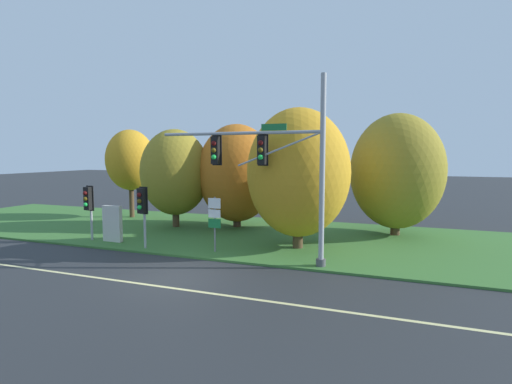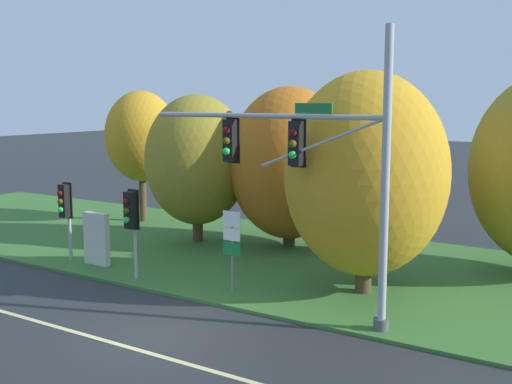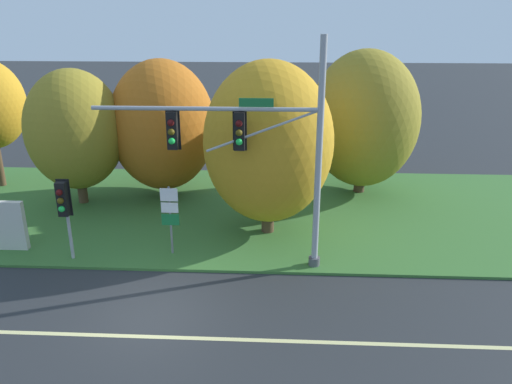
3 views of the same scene
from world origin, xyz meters
name	(u,v)px [view 3 (image 3 of 3)]	position (x,y,z in m)	size (l,w,h in m)	color
ground_plane	(150,312)	(0.00, 0.00, 0.00)	(160.00, 160.00, 0.00)	#282B2D
lane_stripe	(139,336)	(0.00, -1.20, 0.00)	(36.00, 0.16, 0.01)	beige
grass_verge	(195,209)	(0.00, 8.25, 0.05)	(48.00, 11.50, 0.10)	#386B2D
traffic_signal_mast	(259,145)	(3.12, 3.07, 4.41)	(7.58, 0.49, 7.79)	#9EA0A5
pedestrian_signal_further_along	(64,203)	(-3.62, 2.99, 2.28)	(0.46, 0.55, 3.03)	#9EA0A5
route_sign_post	(170,212)	(-0.09, 3.72, 1.72)	(0.64, 0.08, 2.60)	slate
tree_left_of_mast	(75,130)	(-5.37, 8.75, 3.55)	(4.32, 4.32, 6.15)	#4C3823
tree_behind_signpost	(163,126)	(-1.72, 10.11, 3.49)	(4.90, 4.90, 6.47)	#423021
tree_mid_verge	(268,143)	(3.37, 5.89, 3.79)	(5.00, 5.00, 6.83)	#4C3823
tree_tall_centre	(364,119)	(7.77, 10.94, 3.72)	(5.19, 5.19, 6.87)	#4C3823
info_kiosk	(11,226)	(-6.11, 3.77, 1.04)	(1.10, 0.24, 1.90)	beige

